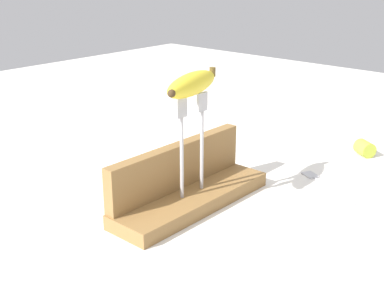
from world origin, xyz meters
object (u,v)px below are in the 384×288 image
object	(u,v)px
fork_stand_center	(194,137)
banana_raised_center	(194,84)
banana_chunk_near	(364,148)
fork_fallen_far	(322,182)

from	to	relation	value
fork_stand_center	banana_raised_center	bearing A→B (deg)	-166.89
banana_raised_center	banana_chunk_near	size ratio (longest dim) A/B	2.93
fork_stand_center	fork_fallen_far	distance (m)	0.33
fork_stand_center	banana_raised_center	distance (m)	0.10
fork_stand_center	banana_chunk_near	world-z (taller)	fork_stand_center
banana_raised_center	banana_chunk_near	bearing A→B (deg)	-14.42
fork_fallen_far	banana_chunk_near	size ratio (longest dim) A/B	2.86
banana_chunk_near	fork_fallen_far	bearing A→B (deg)	-178.13
fork_fallen_far	fork_stand_center	bearing A→B (deg)	153.50
fork_stand_center	fork_fallen_far	xyz separation A→B (m)	(0.27, -0.13, -0.14)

